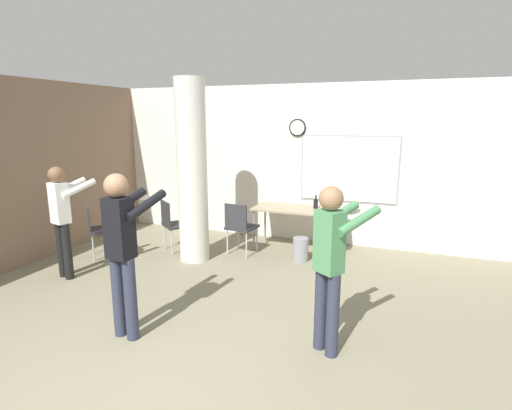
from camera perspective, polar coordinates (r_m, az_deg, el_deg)
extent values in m
cube|color=#7A604C|center=(7.05, -29.70, 4.09)|extent=(0.12, 7.00, 2.80)
cube|color=silver|center=(7.32, 5.47, 5.87)|extent=(8.00, 0.12, 2.80)
cylinder|color=black|center=(7.18, 5.95, 10.94)|extent=(0.30, 0.03, 0.30)
cylinder|color=white|center=(7.17, 5.92, 10.94)|extent=(0.26, 0.01, 0.25)
cube|color=#99999E|center=(7.07, 13.10, 4.98)|extent=(1.67, 0.01, 1.16)
cube|color=white|center=(7.06, 13.09, 4.97)|extent=(1.61, 0.02, 1.10)
cylinder|color=silver|center=(6.20, -9.11, 4.64)|extent=(0.46, 0.46, 2.80)
cube|color=tan|center=(6.76, 6.13, -0.59)|extent=(1.52, 0.69, 0.03)
cylinder|color=gray|center=(6.79, -0.28, -3.62)|extent=(0.04, 0.04, 0.70)
cylinder|color=gray|center=(6.44, 11.47, -4.74)|extent=(0.04, 0.04, 0.70)
cylinder|color=gray|center=(7.30, 1.31, -2.48)|extent=(0.04, 0.04, 0.70)
cylinder|color=gray|center=(6.98, 12.23, -3.45)|extent=(0.04, 0.04, 0.70)
cylinder|color=black|center=(6.77, 8.53, 0.19)|extent=(0.08, 0.08, 0.16)
cylinder|color=black|center=(6.75, 8.56, 1.13)|extent=(0.03, 0.03, 0.07)
cylinder|color=gray|center=(6.36, 6.38, -6.32)|extent=(0.25, 0.25, 0.38)
cube|color=#2D2D33|center=(6.61, -2.00, -3.16)|extent=(0.49, 0.49, 0.04)
cube|color=#2D2D33|center=(6.38, -2.93, -1.68)|extent=(0.40, 0.08, 0.40)
cylinder|color=#B7B7BC|center=(6.74, 0.11, -4.92)|extent=(0.02, 0.02, 0.43)
cylinder|color=#B7B7BC|center=(6.91, -2.54, -4.50)|extent=(0.02, 0.02, 0.43)
cylinder|color=#B7B7BC|center=(6.44, -1.38, -5.75)|extent=(0.02, 0.02, 0.43)
cylinder|color=#B7B7BC|center=(6.61, -4.12, -5.29)|extent=(0.02, 0.02, 0.43)
cube|color=#2D2D33|center=(6.91, -20.92, -3.30)|extent=(0.62, 0.62, 0.04)
cube|color=#2D2D33|center=(6.85, -22.77, -1.66)|extent=(0.29, 0.31, 0.40)
cylinder|color=#B7B7BC|center=(6.80, -19.20, -5.46)|extent=(0.02, 0.02, 0.43)
cylinder|color=#B7B7BC|center=(7.15, -19.39, -4.63)|extent=(0.02, 0.02, 0.43)
cylinder|color=#B7B7BC|center=(6.80, -22.24, -5.72)|extent=(0.02, 0.02, 0.43)
cylinder|color=#B7B7BC|center=(7.14, -22.28, -4.87)|extent=(0.02, 0.02, 0.43)
cube|color=#2D2D33|center=(6.88, -11.09, -2.77)|extent=(0.62, 0.62, 0.04)
cube|color=#2D2D33|center=(6.76, -12.80, -1.18)|extent=(0.33, 0.27, 0.40)
cylinder|color=#B7B7BC|center=(6.84, -9.07, -4.82)|extent=(0.02, 0.02, 0.43)
cylinder|color=#B7B7BC|center=(7.16, -10.14, -4.08)|extent=(0.02, 0.02, 0.43)
cylinder|color=#B7B7BC|center=(6.72, -11.94, -5.24)|extent=(0.02, 0.02, 0.43)
cylinder|color=#B7B7BC|center=(7.05, -12.89, -4.46)|extent=(0.02, 0.02, 0.43)
cylinder|color=#2D3347|center=(3.91, 10.90, -15.26)|extent=(0.12, 0.12, 0.82)
cylinder|color=#2D3347|center=(4.01, 9.21, -14.44)|extent=(0.12, 0.12, 0.82)
cube|color=#4C8C59|center=(3.70, 10.44, -5.15)|extent=(0.30, 0.29, 0.58)
sphere|color=#997051|center=(3.60, 10.69, 0.95)|extent=(0.22, 0.22, 0.22)
cylinder|color=#4C8C59|center=(3.73, 14.51, -2.21)|extent=(0.37, 0.47, 0.23)
cylinder|color=#4C8C59|center=(3.90, 11.63, -1.44)|extent=(0.37, 0.47, 0.23)
cube|color=white|center=(4.07, 13.91, -0.96)|extent=(0.10, 0.13, 0.04)
cylinder|color=black|center=(6.16, -25.35, -6.03)|extent=(0.12, 0.12, 0.80)
cylinder|color=black|center=(6.29, -26.04, -5.72)|extent=(0.12, 0.12, 0.80)
cube|color=white|center=(6.06, -26.29, 0.26)|extent=(0.27, 0.24, 0.56)
sphere|color=brown|center=(6.00, -26.64, 3.90)|extent=(0.22, 0.22, 0.22)
cylinder|color=white|center=(6.02, -24.00, 2.18)|extent=(0.22, 0.50, 0.23)
cylinder|color=white|center=(6.25, -25.16, 2.39)|extent=(0.22, 0.50, 0.23)
cylinder|color=#2D3347|center=(4.29, -17.46, -12.75)|extent=(0.12, 0.12, 0.86)
cylinder|color=#2D3347|center=(4.41, -19.06, -12.20)|extent=(0.12, 0.12, 0.86)
cube|color=black|center=(4.11, -18.95, -3.13)|extent=(0.27, 0.23, 0.61)
sphere|color=#997051|center=(4.02, -19.36, 2.64)|extent=(0.23, 0.23, 0.23)
cylinder|color=black|center=(4.13, -15.40, 0.00)|extent=(0.15, 0.54, 0.24)
cylinder|color=black|center=(4.32, -18.07, 0.35)|extent=(0.15, 0.54, 0.24)
cube|color=white|center=(4.49, -15.88, 0.97)|extent=(0.05, 0.13, 0.04)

